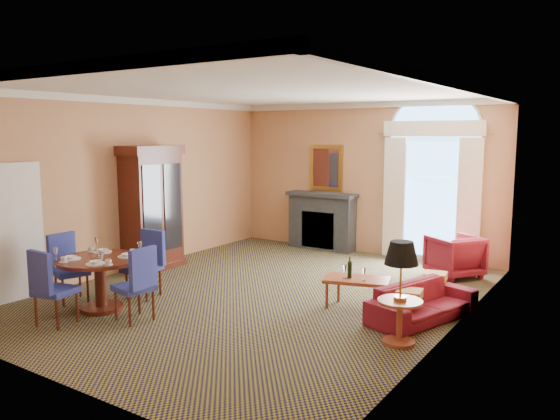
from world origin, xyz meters
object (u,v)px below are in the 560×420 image
Objects in this scene: sofa at (423,302)px; armoire at (151,210)px; armchair at (455,256)px; side_table at (401,279)px; dining_table at (100,271)px; coffee_table at (357,281)px.

armoire is at bearing 108.15° from sofa.
side_table is (0.34, -3.54, 0.44)m from armchair.
dining_table reaches higher than coffee_table.
armoire is 5.42m from side_table.
armoire is 2.82× the size of armchair.
dining_table is at bearing -3.05° from armchair.
dining_table is at bearing -163.30° from coffee_table.
armoire is at bearing 161.60° from coffee_table.
armchair is (4.98, 2.54, -0.75)m from armoire.
side_table reaches higher than armchair.
coffee_table is at bearing -1.54° from armoire.
armchair is 0.66× the size of side_table.
sofa is 0.97m from coffee_table.
dining_table reaches higher than armchair.
dining_table is 4.61m from sofa.
dining_table is 0.99× the size of side_table.
side_table is (4.10, 1.18, 0.24)m from dining_table.
armoire is 4.38m from coffee_table.
sofa is at bearing 28.20° from dining_table.
dining_table is at bearing -60.68° from armoire.
coffee_table is at bearing 115.06° from sofa.
armchair is 2.74m from coffee_table.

